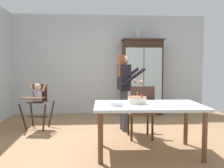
# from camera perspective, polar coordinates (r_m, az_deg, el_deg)

# --- Properties ---
(ground_plane) EXTENTS (6.24, 6.24, 0.00)m
(ground_plane) POSITION_cam_1_polar(r_m,az_deg,el_deg) (4.44, 1.71, -13.00)
(ground_plane) COLOR #93704C
(wall_back) EXTENTS (5.32, 0.06, 2.70)m
(wall_back) POSITION_cam_1_polar(r_m,az_deg,el_deg) (6.86, -0.59, 4.51)
(wall_back) COLOR silver
(wall_back) RESTS_ON ground_plane
(china_cabinet) EXTENTS (1.10, 0.48, 2.02)m
(china_cabinet) POSITION_cam_1_polar(r_m,az_deg,el_deg) (6.72, 6.97, 1.66)
(china_cabinet) COLOR #382116
(china_cabinet) RESTS_ON ground_plane
(ceramic_vase) EXTENTS (0.13, 0.13, 0.27)m
(ceramic_vase) POSITION_cam_1_polar(r_m,az_deg,el_deg) (6.74, 6.07, 11.25)
(ceramic_vase) COLOR #B2B7B2
(ceramic_vase) RESTS_ON china_cabinet
(high_chair_with_toddler) EXTENTS (0.66, 0.75, 0.95)m
(high_chair_with_toddler) POSITION_cam_1_polar(r_m,az_deg,el_deg) (5.36, -16.84, -3.03)
(high_chair_with_toddler) COLOR #382116
(high_chair_with_toddler) RESTS_ON ground_plane
(adult_person) EXTENTS (0.55, 0.54, 1.53)m
(adult_person) POSITION_cam_1_polar(r_m,az_deg,el_deg) (4.98, 2.83, 0.24)
(adult_person) COLOR #47474C
(adult_person) RESTS_ON ground_plane
(dining_table) EXTENTS (1.63, 1.02, 0.74)m
(dining_table) POSITION_cam_1_polar(r_m,az_deg,el_deg) (3.74, 8.31, -6.00)
(dining_table) COLOR silver
(dining_table) RESTS_ON ground_plane
(birthday_cake) EXTENTS (0.28, 0.28, 0.19)m
(birthday_cake) POSITION_cam_1_polar(r_m,az_deg,el_deg) (3.76, 5.84, -3.73)
(birthday_cake) COLOR beige
(birthday_cake) RESTS_ON dining_table
(serving_bowl) EXTENTS (0.18, 0.18, 0.05)m
(serving_bowl) POSITION_cam_1_polar(r_m,az_deg,el_deg) (3.53, 1.06, -4.66)
(serving_bowl) COLOR silver
(serving_bowl) RESTS_ON dining_table
(dining_chair_far_side) EXTENTS (0.44, 0.44, 0.96)m
(dining_chair_far_side) POSITION_cam_1_polar(r_m,az_deg,el_deg) (4.43, 6.77, -5.65)
(dining_chair_far_side) COLOR #382116
(dining_chair_far_side) RESTS_ON ground_plane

